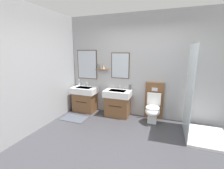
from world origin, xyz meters
TOP-DOWN VIEW (x-y plane):
  - ground_plane at (0.00, 0.00)m, footprint 5.62×4.75m
  - wall_back at (-0.02, 1.71)m, footprint 4.42×0.27m
  - wall_left at (-2.15, 0.00)m, footprint 0.12×3.55m
  - bath_mat at (-1.63, 0.83)m, footprint 0.68×0.44m
  - vanity_sink_left at (-1.63, 1.44)m, footprint 0.74×0.51m
  - tap_on_left_sink at (-1.63, 1.63)m, footprint 0.03×0.13m
  - vanity_sink_right at (-0.58, 1.44)m, footprint 0.74×0.51m
  - tap_on_right_sink at (-0.58, 1.63)m, footprint 0.03×0.13m
  - toilet at (0.40, 1.45)m, footprint 0.48×0.62m
  - toothbrush_cup at (-1.92, 1.61)m, footprint 0.07×0.07m
  - soap_dispenser at (-0.28, 1.62)m, footprint 0.06×0.06m
  - shower_tray at (1.37, 0.99)m, footprint 0.85×0.97m

SIDE VIEW (x-z plane):
  - ground_plane at x=0.00m, z-range -0.10..0.00m
  - bath_mat at x=-1.63m, z-range 0.00..0.01m
  - toilet at x=0.40m, z-range -0.12..0.88m
  - vanity_sink_left at x=-1.63m, z-range 0.02..0.77m
  - vanity_sink_right at x=-0.58m, z-range 0.02..0.77m
  - shower_tray at x=1.37m, z-range -0.54..1.41m
  - toothbrush_cup at x=-1.92m, z-range 0.70..0.90m
  - tap_on_left_sink at x=-1.63m, z-range 0.76..0.87m
  - tap_on_right_sink at x=-0.58m, z-range 0.76..0.87m
  - soap_dispenser at x=-0.28m, z-range 0.73..0.92m
  - wall_left at x=-2.15m, z-range 0.00..2.79m
  - wall_back at x=-0.02m, z-range 0.00..2.79m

